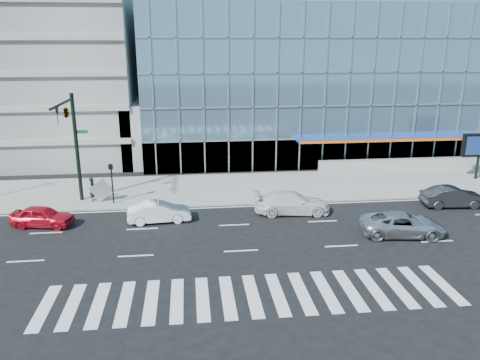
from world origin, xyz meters
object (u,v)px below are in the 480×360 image
object	(u,v)px
white_sedan	(159,212)
tilted_panel	(101,190)
silver_suv	(402,224)
white_suv	(292,203)
marquee_sign	(480,146)
dark_sedan	(453,197)
pedestrian	(93,189)
red_sedan	(42,216)
ped_signal_post	(112,177)
traffic_signal	(69,124)

from	to	relation	value
white_sedan	tilted_panel	size ratio (longest dim) A/B	3.21
silver_suv	white_suv	size ratio (longest dim) A/B	0.98
marquee_sign	dark_sedan	distance (m)	8.75
dark_sedan	pedestrian	size ratio (longest dim) A/B	2.48
pedestrian	red_sedan	bearing A→B (deg)	159.73
pedestrian	ped_signal_post	bearing A→B (deg)	-106.12
white_suv	tilted_panel	bearing A→B (deg)	79.95
traffic_signal	white_sedan	world-z (taller)	traffic_signal
white_suv	white_sedan	world-z (taller)	white_suv
white_suv	white_sedan	distance (m)	9.23
pedestrian	tilted_panel	distance (m)	0.75
ped_signal_post	tilted_panel	size ratio (longest dim) A/B	2.31
ped_signal_post	pedestrian	bearing A→B (deg)	155.62
ped_signal_post	marquee_sign	world-z (taller)	marquee_sign
traffic_signal	ped_signal_post	bearing A→B (deg)	8.52
traffic_signal	silver_suv	xyz separation A→B (m)	(21.27, -7.39, -5.44)
white_suv	tilted_panel	size ratio (longest dim) A/B	4.07
marquee_sign	dark_sedan	bearing A→B (deg)	-132.77
marquee_sign	pedestrian	size ratio (longest dim) A/B	2.20
marquee_sign	dark_sedan	xyz separation A→B (m)	(-5.73, -6.19, -2.32)
white_sedan	dark_sedan	world-z (taller)	dark_sedan
tilted_panel	white_sedan	bearing A→B (deg)	-46.66
silver_suv	white_sedan	xyz separation A→B (m)	(-15.21, 3.99, -0.03)
white_suv	dark_sedan	xyz separation A→B (m)	(12.00, -0.00, -0.02)
white_sedan	dark_sedan	bearing A→B (deg)	-92.92
white_sedan	pedestrian	size ratio (longest dim) A/B	2.30
marquee_sign	red_sedan	size ratio (longest dim) A/B	1.00
ped_signal_post	white_sedan	distance (m)	5.39
marquee_sign	tilted_panel	xyz separation A→B (m)	(-31.39, -2.65, -2.01)
pedestrian	tilted_panel	world-z (taller)	pedestrian
silver_suv	tilted_panel	world-z (taller)	tilted_panel
white_suv	red_sedan	world-z (taller)	white_suv
white_suv	pedestrian	size ratio (longest dim) A/B	2.91
white_sedan	tilted_panel	world-z (taller)	tilted_panel
ped_signal_post	tilted_panel	bearing A→B (deg)	156.06
ped_signal_post	tilted_panel	distance (m)	1.46
white_sedan	red_sedan	world-z (taller)	white_sedan
dark_sedan	traffic_signal	bearing A→B (deg)	88.06
silver_suv	red_sedan	size ratio (longest dim) A/B	1.29
ped_signal_post	marquee_sign	distance (m)	30.67
traffic_signal	marquee_sign	distance (m)	33.32
pedestrian	traffic_signal	bearing A→B (deg)	147.60
ped_signal_post	marquee_sign	xyz separation A→B (m)	(30.50, 3.05, 0.93)
ped_signal_post	white_suv	bearing A→B (deg)	-13.83
red_sedan	traffic_signal	bearing A→B (deg)	-13.81
silver_suv	tilted_panel	bearing A→B (deg)	75.11
silver_suv	dark_sedan	size ratio (longest dim) A/B	1.15
ped_signal_post	pedestrian	size ratio (longest dim) A/B	1.65
red_sedan	marquee_sign	bearing A→B (deg)	-68.79
dark_sedan	tilted_panel	world-z (taller)	tilted_panel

